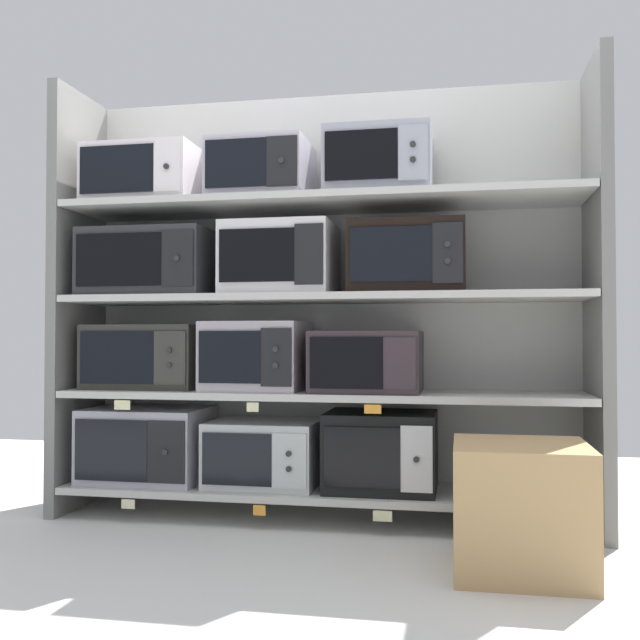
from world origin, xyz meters
The scene contains 27 objects.
ground centered at (0.00, -1.00, -0.01)m, with size 6.26×6.00×0.02m, color silver.
back_panel centered at (0.00, 0.25, 0.97)m, with size 2.46×0.04×1.94m, color #B2B2AD.
upright_left centered at (-1.16, 0.00, 0.97)m, with size 0.05×0.46×1.94m, color slate.
upright_right centered at (1.16, 0.00, 0.97)m, with size 0.05×0.46×1.94m, color slate.
shelf_0 centered at (0.00, 0.00, 0.12)m, with size 2.26×0.46×0.03m, color beige.
microwave_0 centered at (-0.80, 0.00, 0.30)m, with size 0.53×0.42×0.33m.
microwave_1 centered at (-0.25, 0.00, 0.28)m, with size 0.48×0.39×0.28m.
microwave_2 centered at (0.27, 0.00, 0.31)m, with size 0.47×0.39×0.33m.
price_tag_0 centered at (-0.78, -0.24, 0.08)m, with size 0.06×0.00×0.04m, color beige.
price_tag_1 centered at (-0.21, -0.24, 0.08)m, with size 0.05×0.00×0.04m, color orange.
price_tag_2 centered at (0.30, -0.24, 0.08)m, with size 0.08×0.00×0.04m, color beige.
shelf_1 centered at (0.00, 0.00, 0.54)m, with size 2.26×0.46×0.03m, color beige.
microwave_3 centered at (-0.81, 0.00, 0.70)m, with size 0.52×0.34×0.29m.
microwave_4 centered at (-0.28, 0.00, 0.71)m, with size 0.42×0.44×0.30m.
microwave_5 centered at (0.21, 0.00, 0.69)m, with size 0.46×0.43×0.26m.
price_tag_3 centered at (-0.81, -0.24, 0.50)m, with size 0.07×0.00×0.04m, color beige.
price_tag_4 centered at (-0.24, -0.24, 0.50)m, with size 0.05×0.00×0.04m, color beige.
price_tag_5 centered at (0.26, -0.24, 0.51)m, with size 0.07×0.00×0.04m, color orange.
shelf_2 centered at (0.00, 0.00, 0.96)m, with size 2.26×0.46×0.03m, color beige.
microwave_6 centered at (-0.78, 0.00, 1.13)m, with size 0.57×0.43×0.30m.
microwave_7 centered at (-0.18, 0.00, 1.14)m, with size 0.47×0.40×0.32m.
microwave_8 centered at (0.38, 0.00, 1.13)m, with size 0.48×0.39×0.30m.
shelf_3 centered at (0.00, 0.00, 1.38)m, with size 2.26×0.46×0.03m, color beige.
microwave_9 centered at (-0.82, 0.00, 1.53)m, with size 0.50×0.37×0.27m.
microwave_10 centered at (-0.26, 0.00, 1.53)m, with size 0.43×0.40×0.26m.
microwave_11 centered at (0.26, 0.00, 1.54)m, with size 0.45×0.40×0.28m.
shipping_carton centered at (0.80, -0.58, 0.22)m, with size 0.45×0.45×0.43m, color tan.
Camera 1 is at (0.60, -3.15, 0.79)m, focal length 41.15 mm.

